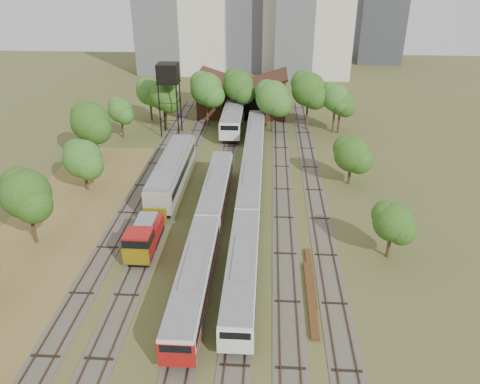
# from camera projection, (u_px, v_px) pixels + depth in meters

# --- Properties ---
(ground) EXTENTS (240.00, 240.00, 0.00)m
(ground) POSITION_uv_depth(u_px,v_px,m) (214.00, 325.00, 37.44)
(ground) COLOR #475123
(ground) RESTS_ON ground
(dry_grass_patch) EXTENTS (14.00, 60.00, 0.04)m
(dry_grass_patch) POSITION_uv_depth(u_px,v_px,m) (39.00, 259.00, 45.57)
(dry_grass_patch) COLOR brown
(dry_grass_patch) RESTS_ON ground
(tracks) EXTENTS (24.60, 80.00, 0.19)m
(tracks) POSITION_uv_depth(u_px,v_px,m) (230.00, 188.00, 59.78)
(tracks) COLOR #4C473D
(tracks) RESTS_ON ground
(railcar_red_set) EXTENTS (2.68, 34.57, 3.31)m
(railcar_red_set) POSITION_uv_depth(u_px,v_px,m) (207.00, 228.00, 47.60)
(railcar_red_set) COLOR black
(railcar_red_set) RESTS_ON ground
(railcar_green_set) EXTENTS (2.69, 52.08, 3.32)m
(railcar_green_set) POSITION_uv_depth(u_px,v_px,m) (250.00, 185.00, 56.51)
(railcar_green_set) COLOR black
(railcar_green_set) RESTS_ON ground
(railcar_rear) EXTENTS (3.30, 16.08, 4.09)m
(railcar_rear) POSITION_uv_depth(u_px,v_px,m) (233.00, 117.00, 79.28)
(railcar_rear) COLOR black
(railcar_rear) RESTS_ON ground
(shunter_locomotive) EXTENTS (2.55, 8.10, 3.33)m
(shunter_locomotive) POSITION_uv_depth(u_px,v_px,m) (144.00, 238.00, 46.13)
(shunter_locomotive) COLOR black
(shunter_locomotive) RESTS_ON ground
(old_grey_coach) EXTENTS (3.20, 18.00, 3.97)m
(old_grey_coach) POSITION_uv_depth(u_px,v_px,m) (172.00, 172.00, 59.11)
(old_grey_coach) COLOR black
(old_grey_coach) RESTS_ON ground
(water_tower) EXTENTS (3.36, 3.36, 11.62)m
(water_tower) POSITION_uv_depth(u_px,v_px,m) (168.00, 75.00, 73.89)
(water_tower) COLOR black
(water_tower) RESTS_ON ground
(rail_pile_near) EXTENTS (0.66, 9.95, 0.33)m
(rail_pile_near) POSITION_uv_depth(u_px,v_px,m) (311.00, 298.00, 40.21)
(rail_pile_near) COLOR brown
(rail_pile_near) RESTS_ON ground
(rail_pile_far) EXTENTS (0.55, 8.78, 0.29)m
(rail_pile_far) POSITION_uv_depth(u_px,v_px,m) (310.00, 276.00, 42.97)
(rail_pile_far) COLOR brown
(rail_pile_far) RESTS_ON ground
(maintenance_shed) EXTENTS (16.45, 11.55, 7.58)m
(maintenance_shed) POSITION_uv_depth(u_px,v_px,m) (242.00, 97.00, 87.94)
(maintenance_shed) COLOR #3B2115
(maintenance_shed) RESTS_ON ground
(tree_band_left) EXTENTS (7.88, 57.23, 8.45)m
(tree_band_left) POSITION_uv_depth(u_px,v_px,m) (44.00, 183.00, 49.78)
(tree_band_left) COLOR #382616
(tree_band_left) RESTS_ON ground
(tree_band_far) EXTENTS (36.55, 9.94, 9.71)m
(tree_band_far) POSITION_uv_depth(u_px,v_px,m) (242.00, 92.00, 78.35)
(tree_band_far) COLOR #382616
(tree_band_far) RESTS_ON ground
(tree_band_right) EXTENTS (5.54, 40.66, 7.32)m
(tree_band_right) POSITION_uv_depth(u_px,v_px,m) (355.00, 145.00, 61.16)
(tree_band_right) COLOR #382616
(tree_band_right) RESTS_ON ground
(tower_far_right) EXTENTS (12.00, 12.00, 28.00)m
(tower_far_right) POSITION_uv_depth(u_px,v_px,m) (381.00, 9.00, 127.48)
(tower_far_right) COLOR #393C40
(tower_far_right) RESTS_ON ground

